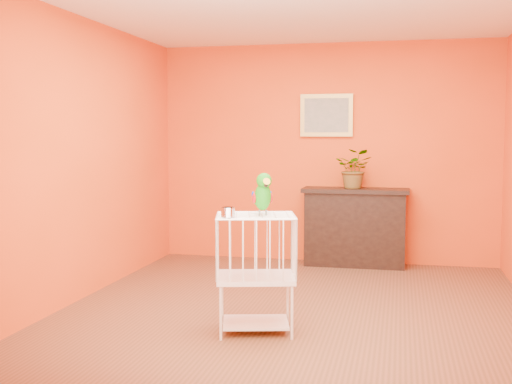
# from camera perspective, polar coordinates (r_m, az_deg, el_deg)

# --- Properties ---
(ground) EXTENTS (4.50, 4.50, 0.00)m
(ground) POSITION_cam_1_polar(r_m,az_deg,el_deg) (5.68, 3.55, -10.40)
(ground) COLOR brown
(ground) RESTS_ON ground
(room_shell) EXTENTS (4.50, 4.50, 4.50)m
(room_shell) POSITION_cam_1_polar(r_m,az_deg,el_deg) (5.48, 3.64, 5.78)
(room_shell) COLOR #E74A15
(room_shell) RESTS_ON ground
(console_cabinet) EXTENTS (1.22, 0.44, 0.90)m
(console_cabinet) POSITION_cam_1_polar(r_m,az_deg,el_deg) (7.54, 8.78, -3.09)
(console_cabinet) COLOR black
(console_cabinet) RESTS_ON ground
(potted_plant) EXTENTS (0.46, 0.50, 0.36)m
(potted_plant) POSITION_cam_1_polar(r_m,az_deg,el_deg) (7.48, 8.76, 1.67)
(potted_plant) COLOR #26722D
(potted_plant) RESTS_ON console_cabinet
(framed_picture) EXTENTS (0.62, 0.04, 0.50)m
(framed_picture) POSITION_cam_1_polar(r_m,az_deg,el_deg) (7.68, 6.28, 6.79)
(framed_picture) COLOR #B79241
(framed_picture) RESTS_ON room_shell
(birdcage) EXTENTS (0.68, 0.58, 0.91)m
(birdcage) POSITION_cam_1_polar(r_m,az_deg,el_deg) (4.96, -0.03, -7.08)
(birdcage) COLOR white
(birdcage) RESTS_ON ground
(feed_cup) EXTENTS (0.10, 0.10, 0.07)m
(feed_cup) POSITION_cam_1_polar(r_m,az_deg,el_deg) (4.72, -2.51, -1.80)
(feed_cup) COLOR silver
(feed_cup) RESTS_ON birdcage
(parrot) EXTENTS (0.20, 0.29, 0.33)m
(parrot) POSITION_cam_1_polar(r_m,az_deg,el_deg) (4.83, 0.61, -0.15)
(parrot) COLOR #59544C
(parrot) RESTS_ON birdcage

